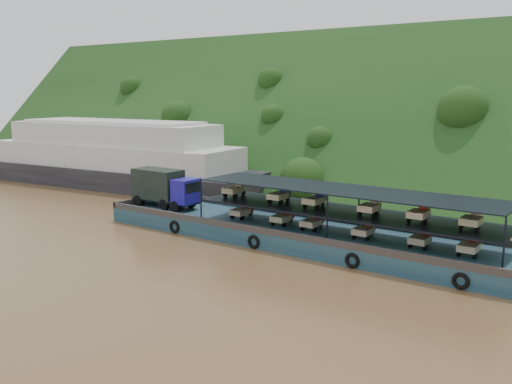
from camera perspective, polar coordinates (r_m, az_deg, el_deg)
The scene contains 4 objects.
ground at distance 44.64m, azimuth -0.16°, elevation -4.87°, with size 160.00×160.00×0.00m, color brown.
hillside at distance 76.20m, azimuth 15.89°, elevation 1.05°, with size 140.00×28.00×28.00m, color #143413.
cargo_barge at distance 44.36m, azimuth 3.29°, elevation -3.48°, with size 35.00×7.18×4.55m.
passenger_ferry at distance 72.60m, azimuth -14.03°, elevation 3.43°, with size 39.86×13.91×7.90m.
Camera 1 is at (25.22, -34.95, 11.61)m, focal length 40.00 mm.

